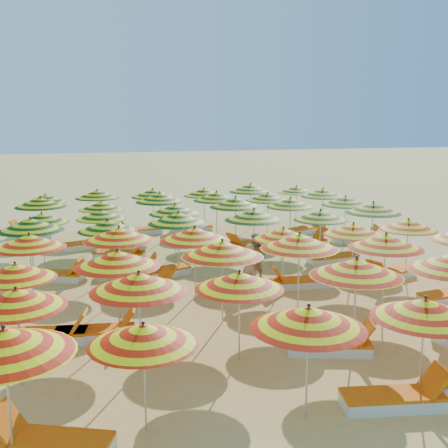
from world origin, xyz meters
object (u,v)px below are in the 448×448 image
(umbrella_44, at_px, (153,193))
(lounger_0, at_px, (50,443))
(umbrella_19, at_px, (119,234))
(lounger_16, at_px, (332,258))
(umbrella_0, at_px, (4,342))
(lounger_7, at_px, (49,335))
(umbrella_41, at_px, (323,193))
(umbrella_21, at_px, (284,234))
(umbrella_14, at_px, (222,249))
(umbrella_23, at_px, (408,225))
(umbrella_1, at_px, (143,335))
(lounger_25, at_px, (191,227))
(umbrella_26, at_px, (178,218))
(lounger_12, at_px, (390,274))
(umbrella_46, at_px, (251,188))
(lounger_1, at_px, (395,399))
(umbrella_32, at_px, (175,209))
(umbrella_45, at_px, (204,192))
(umbrella_35, at_px, (346,201))
(umbrella_37, at_px, (101,206))
(lounger_24, at_px, (140,231))
(umbrella_34, at_px, (291,203))
(umbrella_36, at_px, (41,202))
(lounger_19, at_px, (305,242))
(umbrella_12, at_px, (15,271))
(umbrella_29, at_px, (373,208))
(lounger_13, at_px, (56,275))
(umbrella_18, at_px, (29,241))
(lounger_11, at_px, (299,282))
(umbrella_24, at_px, (30,225))
(lounger_18, at_px, (248,245))
(lounger_8, at_px, (97,333))
(lounger_20, at_px, (355,239))
(umbrella_28, at_px, (321,215))
(umbrella_33, at_px, (236,202))
(umbrella_43, at_px, (97,194))
(lounger_15, at_px, (161,272))
(umbrella_47, at_px, (297,190))
(umbrella_22, at_px, (353,229))
(lounger_17, at_px, (121,254))
(beachgoer_b, at_px, (256,257))
(umbrella_31, at_px, (101,215))
(umbrella_27, at_px, (254,215))
(umbrella_13, at_px, (117,259))
(lounger_21, at_px, (89,244))
(umbrella_38, at_px, (160,197))
(lounger_10, at_px, (144,291))
(umbrella_30, at_px, (42,218))
(lounger_14, at_px, (129,272))
(umbrella_7, at_px, (139,282))
(umbrella_42, at_px, (45,199))
(umbrella_8, at_px, (239,281))
(umbrella_39, at_px, (217,196))
(umbrella_2, at_px, (309,318))
(umbrella_40, at_px, (268,197))
(umbrella_25, at_px, (108,226))

(umbrella_44, bearing_deg, lounger_0, -103.50)
(umbrella_19, distance_m, lounger_16, 7.50)
(umbrella_0, height_order, lounger_7, umbrella_0)
(umbrella_41, bearing_deg, umbrella_21, -122.67)
(umbrella_14, xyz_separation_m, umbrella_23, (6.36, 2.29, -0.19))
(umbrella_1, distance_m, lounger_25, 15.45)
(umbrella_26, height_order, lounger_12, umbrella_26)
(umbrella_46, bearing_deg, lounger_1, -98.70)
(umbrella_32, bearing_deg, umbrella_45, 65.10)
(umbrella_35, height_order, umbrella_37, umbrella_35)
(lounger_25, bearing_deg, lounger_24, 14.44)
(umbrella_34, distance_m, umbrella_36, 9.08)
(lounger_19, distance_m, lounger_24, 6.83)
(umbrella_12, height_order, umbrella_41, umbrella_41)
(umbrella_29, distance_m, lounger_13, 10.41)
(umbrella_19, bearing_deg, umbrella_18, 179.43)
(umbrella_29, bearing_deg, lounger_11, -147.16)
(umbrella_24, distance_m, lounger_18, 7.85)
(umbrella_46, bearing_deg, lounger_8, -122.44)
(lounger_13, height_order, lounger_20, same)
(umbrella_28, bearing_deg, umbrella_44, 124.63)
(umbrella_33, xyz_separation_m, umbrella_43, (-4.63, 4.25, -0.11))
(umbrella_21, distance_m, lounger_15, 4.00)
(umbrella_47, bearing_deg, lounger_16, -102.40)
(umbrella_22, xyz_separation_m, umbrella_47, (1.94, 8.98, -0.05))
(umbrella_33, bearing_deg, umbrella_1, -112.91)
(umbrella_45, relative_size, lounger_20, 1.01)
(umbrella_41, bearing_deg, umbrella_18, -149.84)
(lounger_17, xyz_separation_m, beachgoer_b, (3.66, -3.63, 0.55))
(umbrella_28, height_order, lounger_0, umbrella_28)
(umbrella_47, bearing_deg, umbrella_22, -102.20)
(umbrella_31, relative_size, umbrella_41, 0.95)
(lounger_7, xyz_separation_m, lounger_24, (3.21, 10.69, 0.00))
(lounger_17, bearing_deg, umbrella_27, -8.55)
(umbrella_13, relative_size, lounger_21, 1.32)
(umbrella_38, distance_m, lounger_8, 9.57)
(umbrella_24, distance_m, lounger_0, 9.03)
(lounger_12, bearing_deg, umbrella_14, -0.58)
(lounger_24, bearing_deg, lounger_10, 78.57)
(umbrella_30, relative_size, lounger_14, 1.19)
(lounger_8, bearing_deg, umbrella_7, -58.60)
(umbrella_1, bearing_deg, lounger_13, 100.03)
(umbrella_29, relative_size, umbrella_35, 0.87)
(umbrella_42, distance_m, umbrella_44, 4.26)
(umbrella_8, distance_m, umbrella_39, 11.14)
(umbrella_2, relative_size, umbrella_28, 1.13)
(umbrella_40, distance_m, lounger_13, 9.16)
(umbrella_25, bearing_deg, umbrella_38, 63.38)
(lounger_0, bearing_deg, umbrella_30, -64.25)
(umbrella_0, bearing_deg, umbrella_36, 90.77)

